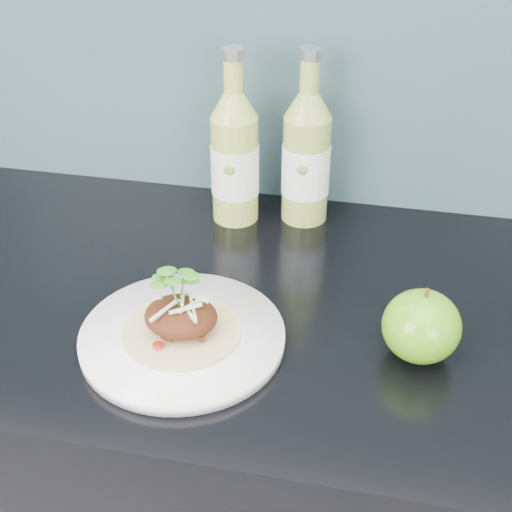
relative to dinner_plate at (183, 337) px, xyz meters
The scene contains 6 objects.
kitchen_counter 0.48m from the dinner_plate, 49.19° to the left, with size 4.00×0.60×0.90m, color black.
dinner_plate is the anchor object (origin of this frame).
pork_taco 0.04m from the dinner_plate, ahead, with size 0.15×0.15×0.10m.
green_apple 0.29m from the dinner_plate, ahead, with size 0.12×0.12×0.10m.
cider_bottle_left 0.33m from the dinner_plate, 91.17° to the left, with size 0.08×0.08×0.27m.
cider_bottle_right 0.36m from the dinner_plate, 73.43° to the left, with size 0.10×0.10×0.27m.
Camera 1 is at (0.13, 0.94, 1.48)m, focal length 50.00 mm.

